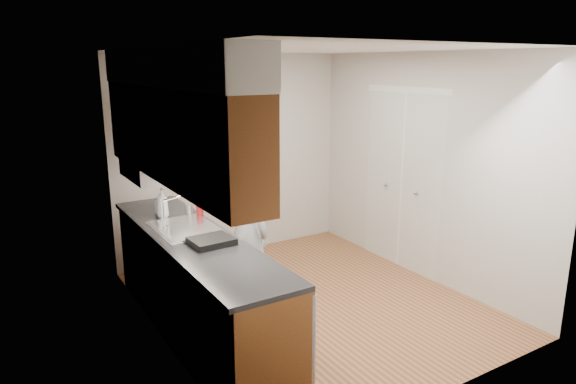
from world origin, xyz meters
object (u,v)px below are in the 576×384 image
object	(u,v)px
soda_can	(200,211)
steel_can	(189,210)
person	(246,221)
soap_bottle_b	(161,203)
soap_bottle_a	(162,203)
dish_rack	(212,241)

from	to	relation	value
soda_can	steel_can	size ratio (longest dim) A/B	1.05
person	soap_bottle_b	bearing A→B (deg)	41.01
soap_bottle_a	soap_bottle_b	world-z (taller)	soap_bottle_a
soap_bottle_a	steel_can	bearing A→B (deg)	-17.74
soap_bottle_a	dish_rack	distance (m)	0.94
soda_can	soap_bottle_a	bearing A→B (deg)	153.79
person	soap_bottle_b	xyz separation A→B (m)	(-0.70, 0.47, 0.17)
soap_bottle_a	steel_can	xyz separation A→B (m)	(0.24, -0.08, -0.09)
steel_can	soda_can	bearing A→B (deg)	-45.73
soap_bottle_a	steel_can	distance (m)	0.26
person	dish_rack	world-z (taller)	person
soap_bottle_b	soda_can	xyz separation A→B (m)	(0.28, -0.31, -0.04)
soda_can	dish_rack	xyz separation A→B (m)	(-0.21, -0.78, -0.03)
person	steel_can	bearing A→B (deg)	49.71
person	soda_can	world-z (taller)	person
person	soda_can	xyz separation A→B (m)	(-0.42, 0.15, 0.13)
person	soda_can	bearing A→B (deg)	54.66
soap_bottle_b	dish_rack	bearing A→B (deg)	-86.52
person	soap_bottle_b	distance (m)	0.86
steel_can	person	bearing A→B (deg)	-25.12
dish_rack	soap_bottle_a	bearing A→B (deg)	93.27
soap_bottle_a	soap_bottle_b	xyz separation A→B (m)	(0.03, 0.16, -0.05)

